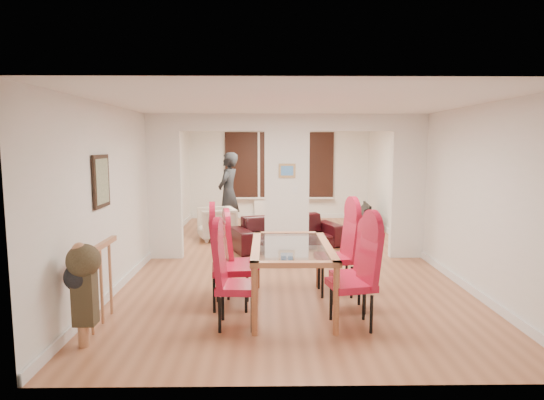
{
  "coord_description": "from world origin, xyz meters",
  "views": [
    {
      "loc": [
        -0.38,
        -8.17,
        2.06
      ],
      "look_at": [
        -0.26,
        0.6,
        0.99
      ],
      "focal_mm": 30.0,
      "sensor_mm": 36.0,
      "label": 1
    }
  ],
  "objects_px": {
    "television": "(362,216)",
    "coffee_table": "(299,225)",
    "person": "(228,193)",
    "bowl": "(296,219)",
    "dining_chair_ra": "(351,276)",
    "dining_chair_rb": "(349,270)",
    "dining_chair_la": "(237,279)",
    "dining_chair_lb": "(231,262)",
    "dining_chair_lc": "(242,258)",
    "dining_chair_rc": "(335,252)",
    "bottle": "(305,215)",
    "dining_table": "(291,276)",
    "armchair": "(217,223)",
    "sofa": "(287,232)"
  },
  "relations": [
    {
      "from": "television",
      "to": "coffee_table",
      "type": "height_order",
      "value": "television"
    },
    {
      "from": "person",
      "to": "bowl",
      "type": "height_order",
      "value": "person"
    },
    {
      "from": "dining_chair_ra",
      "to": "dining_chair_rb",
      "type": "height_order",
      "value": "dining_chair_ra"
    },
    {
      "from": "dining_chair_la",
      "to": "dining_chair_rb",
      "type": "xyz_separation_m",
      "value": [
        1.37,
        0.51,
        -0.04
      ]
    },
    {
      "from": "dining_chair_lb",
      "to": "dining_chair_ra",
      "type": "bearing_deg",
      "value": -30.62
    },
    {
      "from": "dining_chair_rb",
      "to": "coffee_table",
      "type": "height_order",
      "value": "dining_chair_rb"
    },
    {
      "from": "dining_chair_lc",
      "to": "dining_chair_rc",
      "type": "relative_size",
      "value": 0.89
    },
    {
      "from": "dining_chair_lb",
      "to": "dining_chair_la",
      "type": "bearing_deg",
      "value": -85.97
    },
    {
      "from": "coffee_table",
      "to": "bottle",
      "type": "distance_m",
      "value": 0.31
    },
    {
      "from": "dining_table",
      "to": "dining_chair_lc",
      "type": "height_order",
      "value": "dining_chair_lc"
    },
    {
      "from": "armchair",
      "to": "person",
      "type": "xyz_separation_m",
      "value": [
        0.21,
        0.69,
        0.59
      ]
    },
    {
      "from": "dining_chair_la",
      "to": "dining_table",
      "type": "bearing_deg",
      "value": 44.79
    },
    {
      "from": "dining_table",
      "to": "dining_chair_ra",
      "type": "relative_size",
      "value": 1.5
    },
    {
      "from": "dining_chair_la",
      "to": "sofa",
      "type": "relative_size",
      "value": 0.5
    },
    {
      "from": "person",
      "to": "television",
      "type": "distance_m",
      "value": 3.35
    },
    {
      "from": "dining_chair_ra",
      "to": "dining_chair_rc",
      "type": "height_order",
      "value": "dining_chair_rc"
    },
    {
      "from": "dining_chair_rc",
      "to": "armchair",
      "type": "bearing_deg",
      "value": 107.43
    },
    {
      "from": "armchair",
      "to": "bottle",
      "type": "bearing_deg",
      "value": 101.29
    },
    {
      "from": "dining_chair_lb",
      "to": "coffee_table",
      "type": "bearing_deg",
      "value": 70.64
    },
    {
      "from": "sofa",
      "to": "dining_chair_lc",
      "type": "bearing_deg",
      "value": -125.5
    },
    {
      "from": "dining_chair_lb",
      "to": "dining_chair_rb",
      "type": "xyz_separation_m",
      "value": [
        1.48,
        -0.11,
        -0.08
      ]
    },
    {
      "from": "bottle",
      "to": "sofa",
      "type": "bearing_deg",
      "value": -105.32
    },
    {
      "from": "person",
      "to": "bowl",
      "type": "xyz_separation_m",
      "value": [
        1.6,
        0.49,
        -0.69
      ]
    },
    {
      "from": "dining_chair_la",
      "to": "television",
      "type": "bearing_deg",
      "value": 69.04
    },
    {
      "from": "bottle",
      "to": "dining_chair_lb",
      "type": "bearing_deg",
      "value": -104.87
    },
    {
      "from": "dining_chair_la",
      "to": "dining_chair_rb",
      "type": "distance_m",
      "value": 1.46
    },
    {
      "from": "dining_chair_rb",
      "to": "television",
      "type": "distance_m",
      "value": 5.69
    },
    {
      "from": "dining_table",
      "to": "bowl",
      "type": "relative_size",
      "value": 7.63
    },
    {
      "from": "sofa",
      "to": "television",
      "type": "xyz_separation_m",
      "value": [
        1.95,
        2.1,
        -0.01
      ]
    },
    {
      "from": "dining_chair_la",
      "to": "dining_chair_lc",
      "type": "xyz_separation_m",
      "value": [
        -0.0,
        1.06,
        -0.02
      ]
    },
    {
      "from": "dining_chair_la",
      "to": "dining_chair_lb",
      "type": "distance_m",
      "value": 0.63
    },
    {
      "from": "dining_chair_la",
      "to": "bottle",
      "type": "relative_size",
      "value": 3.63
    },
    {
      "from": "dining_chair_rb",
      "to": "coffee_table",
      "type": "xyz_separation_m",
      "value": [
        -0.23,
        5.45,
        -0.4
      ]
    },
    {
      "from": "dining_chair_rb",
      "to": "television",
      "type": "height_order",
      "value": "dining_chair_rb"
    },
    {
      "from": "dining_chair_ra",
      "to": "dining_chair_rb",
      "type": "distance_m",
      "value": 0.54
    },
    {
      "from": "dining_chair_la",
      "to": "dining_chair_lb",
      "type": "bearing_deg",
      "value": 103.41
    },
    {
      "from": "dining_chair_lc",
      "to": "coffee_table",
      "type": "bearing_deg",
      "value": 64.65
    },
    {
      "from": "dining_table",
      "to": "dining_chair_rc",
      "type": "bearing_deg",
      "value": 41.08
    },
    {
      "from": "dining_chair_ra",
      "to": "person",
      "type": "xyz_separation_m",
      "value": [
        -1.83,
        5.51,
        0.36
      ]
    },
    {
      "from": "dining_chair_rc",
      "to": "television",
      "type": "relative_size",
      "value": 1.1
    },
    {
      "from": "dining_chair_rc",
      "to": "person",
      "type": "relative_size",
      "value": 0.63
    },
    {
      "from": "dining_chair_ra",
      "to": "armchair",
      "type": "height_order",
      "value": "dining_chair_ra"
    },
    {
      "from": "person",
      "to": "dining_chair_rc",
      "type": "bearing_deg",
      "value": 40.8
    },
    {
      "from": "dining_chair_lb",
      "to": "dining_chair_ra",
      "type": "xyz_separation_m",
      "value": [
        1.4,
        -0.64,
        -0.01
      ]
    },
    {
      "from": "person",
      "to": "dining_chair_ra",
      "type": "bearing_deg",
      "value": 36.42
    },
    {
      "from": "person",
      "to": "bottle",
      "type": "height_order",
      "value": "person"
    },
    {
      "from": "person",
      "to": "dining_table",
      "type": "bearing_deg",
      "value": 31.63
    },
    {
      "from": "sofa",
      "to": "armchair",
      "type": "distance_m",
      "value": 1.73
    },
    {
      "from": "dining_table",
      "to": "dining_chair_lb",
      "type": "height_order",
      "value": "dining_chair_lb"
    },
    {
      "from": "dining_table",
      "to": "coffee_table",
      "type": "xyz_separation_m",
      "value": [
        0.49,
        5.39,
        -0.3
      ]
    }
  ]
}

